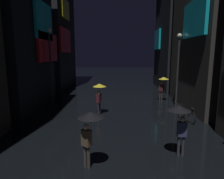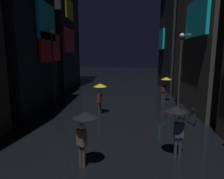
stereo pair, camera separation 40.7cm
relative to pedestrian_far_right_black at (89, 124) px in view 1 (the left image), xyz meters
The scene contains 8 objects.
building_left_mid 11.82m from the pedestrian_far_right_black, 128.80° to the left, with size 4.25×7.36×12.91m.
pedestrian_far_right_black is the anchor object (origin of this frame).
pedestrian_near_crossing_yellow 6.57m from the pedestrian_far_right_black, 91.57° to the left, with size 0.90×0.90×2.12m.
pedestrian_foreground_right_yellow 11.84m from the pedestrian_far_right_black, 64.75° to the left, with size 0.90×0.90×2.12m.
pedestrian_midstreet_centre_black 3.56m from the pedestrian_far_right_black, 14.93° to the left, with size 0.90×0.90×2.12m.
bicycle_parked_at_storefront 7.60m from the pedestrian_far_right_black, 44.94° to the left, with size 0.51×1.78×0.96m.
streetlamp_left_far 10.52m from the pedestrian_far_right_black, 114.65° to the left, with size 0.36×0.36×6.10m.
streetlamp_right_far 10.70m from the pedestrian_far_right_black, 57.25° to the left, with size 0.36×0.36×5.61m.
Camera 1 is at (0.22, -2.44, 4.08)m, focal length 32.00 mm.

